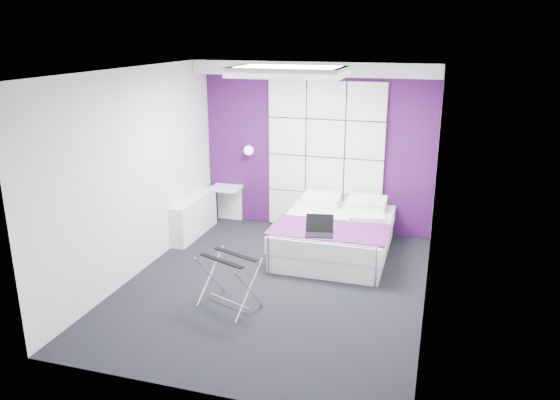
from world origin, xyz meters
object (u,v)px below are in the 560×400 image
(bed, at_px, (335,235))
(laptop, at_px, (320,230))
(wall_lamp, at_px, (250,150))
(nightstand, at_px, (226,188))
(radiator, at_px, (194,216))
(luggage_rack, at_px, (229,282))

(bed, relative_size, laptop, 5.26)
(wall_lamp, relative_size, nightstand, 0.32)
(laptop, bearing_deg, nightstand, 132.20)
(bed, bearing_deg, wall_lamp, 151.56)
(nightstand, xyz_separation_m, laptop, (1.89, -1.47, 0.00))
(radiator, bearing_deg, bed, -2.29)
(luggage_rack, height_order, laptop, laptop)
(wall_lamp, relative_size, bed, 0.08)
(bed, height_order, luggage_rack, bed)
(wall_lamp, bearing_deg, luggage_rack, -75.14)
(wall_lamp, height_order, bed, wall_lamp)
(wall_lamp, xyz_separation_m, nightstand, (-0.40, -0.04, -0.65))
(wall_lamp, distance_m, bed, 2.02)
(radiator, distance_m, laptop, 2.28)
(radiator, bearing_deg, laptop, -19.35)
(bed, relative_size, luggage_rack, 2.99)
(nightstand, height_order, luggage_rack, luggage_rack)
(bed, distance_m, nightstand, 2.15)
(wall_lamp, height_order, laptop, wall_lamp)
(radiator, height_order, bed, bed)
(wall_lamp, height_order, luggage_rack, wall_lamp)
(bed, bearing_deg, radiator, 177.71)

